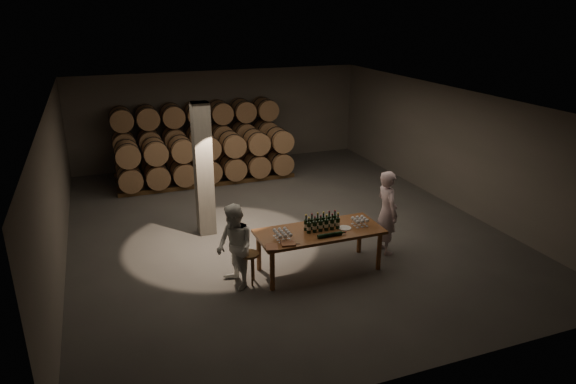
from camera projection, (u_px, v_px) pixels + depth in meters
name	position (u px, v px, depth m)	size (l,w,h in m)	color
room	(203.00, 170.00, 12.05)	(12.00, 12.00, 12.00)	#4B4947
tasting_table	(319.00, 235.00, 10.55)	(2.60, 1.10, 0.90)	brown
barrel_stack_back	(198.00, 136.00, 16.87)	(5.48, 0.95, 2.31)	brown
barrel_stack_front	(207.00, 158.00, 15.76)	(5.48, 0.95, 1.57)	brown
bottle_cluster	(322.00, 224.00, 10.53)	(0.74, 0.24, 0.35)	black
lying_bottles	(330.00, 235.00, 10.22)	(0.62, 0.08, 0.08)	black
glass_cluster_left	(282.00, 233.00, 10.12)	(0.30, 0.41, 0.16)	silver
glass_cluster_right	(360.00, 220.00, 10.73)	(0.30, 0.30, 0.17)	silver
plate	(345.00, 228.00, 10.61)	(0.27, 0.27, 0.02)	white
notebook_near	(288.00, 244.00, 9.90)	(0.27, 0.22, 0.03)	brown
notebook_corner	(272.00, 247.00, 9.76)	(0.23, 0.29, 0.03)	brown
pen	(296.00, 244.00, 9.91)	(0.01, 0.01, 0.14)	black
stool	(249.00, 259.00, 10.12)	(0.39, 0.39, 0.66)	brown
person_man	(387.00, 212.00, 11.30)	(0.69, 0.46, 1.91)	silver
person_woman	(235.00, 247.00, 9.90)	(0.83, 0.65, 1.71)	white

